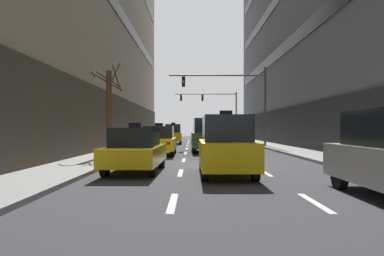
{
  "coord_description": "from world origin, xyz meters",
  "views": [
    {
      "loc": [
        -1.1,
        -15.45,
        1.58
      ],
      "look_at": [
        -1.0,
        13.92,
        1.62
      ],
      "focal_mm": 32.68,
      "sensor_mm": 36.0,
      "label": 1
    }
  ],
  "objects_px": {
    "traffic_signal_0": "(235,93)",
    "street_tree_0": "(107,110)",
    "taxi_driving_3": "(225,146)",
    "taxi_driving_5": "(134,150)",
    "car_driving_2": "(205,135)",
    "taxi_driving_4": "(203,134)",
    "traffic_signal_1": "(214,105)",
    "taxi_driving_1": "(158,141)",
    "taxi_driving_6": "(172,134)",
    "taxi_driving_0": "(200,133)"
  },
  "relations": [
    {
      "from": "taxi_driving_5",
      "to": "traffic_signal_0",
      "type": "xyz_separation_m",
      "value": [
        5.73,
        16.23,
        3.72
      ]
    },
    {
      "from": "taxi_driving_6",
      "to": "traffic_signal_0",
      "type": "height_order",
      "value": "traffic_signal_0"
    },
    {
      "from": "taxi_driving_5",
      "to": "traffic_signal_1",
      "type": "xyz_separation_m",
      "value": [
        5.19,
        35.11,
        4.05
      ]
    },
    {
      "from": "taxi_driving_5",
      "to": "traffic_signal_1",
      "type": "height_order",
      "value": "traffic_signal_1"
    },
    {
      "from": "taxi_driving_0",
      "to": "taxi_driving_4",
      "type": "relative_size",
      "value": 0.99
    },
    {
      "from": "car_driving_2",
      "to": "traffic_signal_0",
      "type": "relative_size",
      "value": 0.58
    },
    {
      "from": "traffic_signal_0",
      "to": "street_tree_0",
      "type": "bearing_deg",
      "value": -128.85
    },
    {
      "from": "taxi_driving_5",
      "to": "street_tree_0",
      "type": "bearing_deg",
      "value": 111.77
    },
    {
      "from": "street_tree_0",
      "to": "traffic_signal_0",
      "type": "bearing_deg",
      "value": 51.15
    },
    {
      "from": "taxi_driving_6",
      "to": "traffic_signal_0",
      "type": "distance_m",
      "value": 9.88
    },
    {
      "from": "taxi_driving_3",
      "to": "taxi_driving_6",
      "type": "height_order",
      "value": "taxi_driving_6"
    },
    {
      "from": "taxi_driving_1",
      "to": "taxi_driving_5",
      "type": "xyz_separation_m",
      "value": [
        -0.08,
        -8.09,
        -0.05
      ]
    },
    {
      "from": "taxi_driving_1",
      "to": "taxi_driving_5",
      "type": "height_order",
      "value": "taxi_driving_1"
    },
    {
      "from": "car_driving_2",
      "to": "taxi_driving_3",
      "type": "height_order",
      "value": "car_driving_2"
    },
    {
      "from": "taxi_driving_3",
      "to": "street_tree_0",
      "type": "height_order",
      "value": "street_tree_0"
    },
    {
      "from": "street_tree_0",
      "to": "taxi_driving_6",
      "type": "bearing_deg",
      "value": 81.79
    },
    {
      "from": "traffic_signal_1",
      "to": "street_tree_0",
      "type": "height_order",
      "value": "traffic_signal_1"
    },
    {
      "from": "car_driving_2",
      "to": "traffic_signal_1",
      "type": "bearing_deg",
      "value": 84.93
    },
    {
      "from": "taxi_driving_4",
      "to": "street_tree_0",
      "type": "relative_size",
      "value": 0.9
    },
    {
      "from": "taxi_driving_1",
      "to": "traffic_signal_1",
      "type": "distance_m",
      "value": 27.79
    },
    {
      "from": "street_tree_0",
      "to": "taxi_driving_5",
      "type": "bearing_deg",
      "value": -68.23
    },
    {
      "from": "taxi_driving_6",
      "to": "taxi_driving_1",
      "type": "bearing_deg",
      "value": -90.01
    },
    {
      "from": "taxi_driving_6",
      "to": "street_tree_0",
      "type": "bearing_deg",
      "value": -98.21
    },
    {
      "from": "taxi_driving_3",
      "to": "traffic_signal_1",
      "type": "height_order",
      "value": "traffic_signal_1"
    },
    {
      "from": "taxi_driving_0",
      "to": "taxi_driving_6",
      "type": "xyz_separation_m",
      "value": [
        -3.12,
        -6.6,
        -0.06
      ]
    },
    {
      "from": "taxi_driving_1",
      "to": "car_driving_2",
      "type": "distance_m",
      "value": 3.87
    },
    {
      "from": "car_driving_2",
      "to": "taxi_driving_1",
      "type": "bearing_deg",
      "value": -139.35
    },
    {
      "from": "taxi_driving_1",
      "to": "taxi_driving_5",
      "type": "bearing_deg",
      "value": -90.59
    },
    {
      "from": "taxi_driving_4",
      "to": "street_tree_0",
      "type": "distance_m",
      "value": 12.62
    },
    {
      "from": "car_driving_2",
      "to": "taxi_driving_6",
      "type": "xyz_separation_m",
      "value": [
        -2.92,
        12.94,
        -0.11
      ]
    },
    {
      "from": "taxi_driving_5",
      "to": "taxi_driving_1",
      "type": "bearing_deg",
      "value": 89.41
    },
    {
      "from": "taxi_driving_3",
      "to": "taxi_driving_6",
      "type": "xyz_separation_m",
      "value": [
        -3.09,
        24.44,
        0.01
      ]
    },
    {
      "from": "taxi_driving_0",
      "to": "traffic_signal_1",
      "type": "xyz_separation_m",
      "value": [
        1.98,
        4.97,
        3.78
      ]
    },
    {
      "from": "taxi_driving_1",
      "to": "traffic_signal_0",
      "type": "bearing_deg",
      "value": 55.23
    },
    {
      "from": "taxi_driving_0",
      "to": "traffic_signal_0",
      "type": "distance_m",
      "value": 14.56
    },
    {
      "from": "taxi_driving_4",
      "to": "traffic_signal_0",
      "type": "height_order",
      "value": "traffic_signal_0"
    },
    {
      "from": "car_driving_2",
      "to": "street_tree_0",
      "type": "xyz_separation_m",
      "value": [
        -5.44,
        -4.51,
        1.46
      ]
    },
    {
      "from": "car_driving_2",
      "to": "traffic_signal_1",
      "type": "distance_m",
      "value": 24.89
    },
    {
      "from": "taxi_driving_5",
      "to": "car_driving_2",
      "type": "bearing_deg",
      "value": 74.15
    },
    {
      "from": "taxi_driving_1",
      "to": "traffic_signal_1",
      "type": "relative_size",
      "value": 0.54
    },
    {
      "from": "taxi_driving_6",
      "to": "traffic_signal_0",
      "type": "relative_size",
      "value": 0.53
    },
    {
      "from": "taxi_driving_0",
      "to": "taxi_driving_6",
      "type": "distance_m",
      "value": 7.3
    },
    {
      "from": "car_driving_2",
      "to": "taxi_driving_5",
      "type": "xyz_separation_m",
      "value": [
        -3.01,
        -10.6,
        -0.32
      ]
    },
    {
      "from": "traffic_signal_0",
      "to": "street_tree_0",
      "type": "xyz_separation_m",
      "value": [
        -8.17,
        -10.14,
        -1.93
      ]
    },
    {
      "from": "taxi_driving_5",
      "to": "traffic_signal_1",
      "type": "distance_m",
      "value": 35.73
    },
    {
      "from": "car_driving_2",
      "to": "street_tree_0",
      "type": "height_order",
      "value": "street_tree_0"
    },
    {
      "from": "car_driving_2",
      "to": "traffic_signal_1",
      "type": "xyz_separation_m",
      "value": [
        2.18,
        24.51,
        3.73
      ]
    },
    {
      "from": "taxi_driving_3",
      "to": "taxi_driving_5",
      "type": "distance_m",
      "value": 3.31
    },
    {
      "from": "taxi_driving_4",
      "to": "traffic_signal_1",
      "type": "relative_size",
      "value": 0.53
    },
    {
      "from": "taxi_driving_1",
      "to": "traffic_signal_0",
      "type": "height_order",
      "value": "traffic_signal_0"
    }
  ]
}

